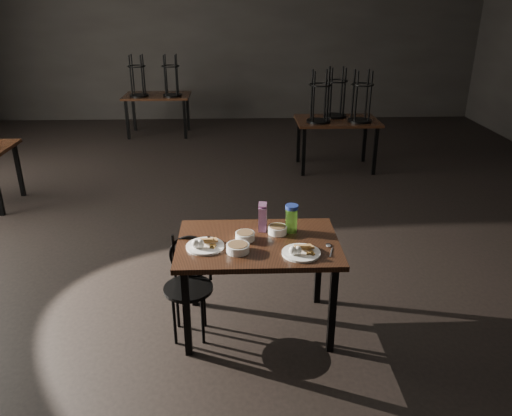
{
  "coord_description": "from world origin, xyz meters",
  "views": [
    {
      "loc": [
        0.01,
        -4.64,
        2.42
      ],
      "look_at": [
        0.15,
        -0.94,
        0.85
      ],
      "focal_mm": 35.0,
      "sensor_mm": 36.0,
      "label": 1
    }
  ],
  "objects_px": {
    "juice_carton": "(263,217)",
    "water_bottle": "(291,218)",
    "main_table": "(258,251)",
    "bentwood_chair": "(190,279)"
  },
  "relations": [
    {
      "from": "juice_carton",
      "to": "water_bottle",
      "type": "xyz_separation_m",
      "value": [
        0.22,
        -0.02,
        -0.0
      ]
    },
    {
      "from": "bentwood_chair",
      "to": "juice_carton",
      "type": "bearing_deg",
      "value": 29.48
    },
    {
      "from": "main_table",
      "to": "water_bottle",
      "type": "relative_size",
      "value": 5.47
    },
    {
      "from": "main_table",
      "to": "bentwood_chair",
      "type": "height_order",
      "value": "bentwood_chair"
    },
    {
      "from": "juice_carton",
      "to": "bentwood_chair",
      "type": "bearing_deg",
      "value": -158.92
    },
    {
      "from": "water_bottle",
      "to": "bentwood_chair",
      "type": "bearing_deg",
      "value": -165.84
    },
    {
      "from": "water_bottle",
      "to": "juice_carton",
      "type": "bearing_deg",
      "value": 175.0
    },
    {
      "from": "juice_carton",
      "to": "water_bottle",
      "type": "relative_size",
      "value": 1.11
    },
    {
      "from": "water_bottle",
      "to": "main_table",
      "type": "bearing_deg",
      "value": -148.17
    },
    {
      "from": "juice_carton",
      "to": "water_bottle",
      "type": "bearing_deg",
      "value": -5.0
    }
  ]
}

